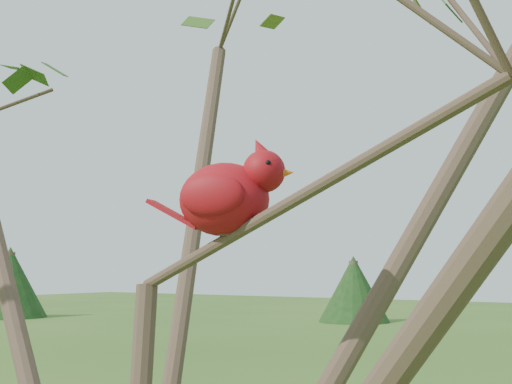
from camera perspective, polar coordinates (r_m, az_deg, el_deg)
crabapple_tree at (r=1.06m, az=-10.07°, el=1.78°), size 2.35×2.05×2.95m
cardinal at (r=1.08m, az=-2.17°, el=-0.27°), size 0.23×0.14×0.16m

